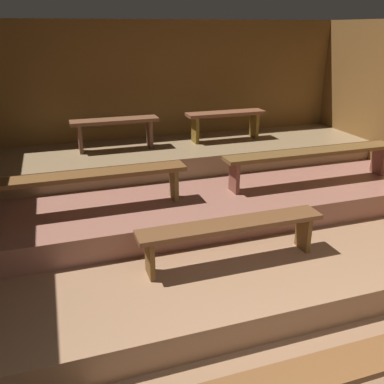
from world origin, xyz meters
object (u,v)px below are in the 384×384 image
at_px(bench_floor_center, 347,370).
at_px(bench_middle_right, 312,155).
at_px(bench_middle_left, 78,180).
at_px(bench_lower_center, 232,229).
at_px(bench_upper_left, 115,126).
at_px(bench_upper_right, 226,118).

relative_size(bench_floor_center, bench_middle_right, 0.95).
bearing_deg(bench_middle_left, bench_lower_center, -38.61).
bearing_deg(bench_upper_left, bench_middle_right, -30.85).
height_order(bench_lower_center, bench_middle_right, bench_middle_right).
bearing_deg(bench_upper_left, bench_upper_right, 0.00).
bearing_deg(bench_upper_left, bench_lower_center, -73.69).
xyz_separation_m(bench_middle_left, bench_middle_right, (3.01, 0.00, 0.00)).
height_order(bench_middle_left, bench_upper_left, bench_upper_left).
relative_size(bench_lower_center, bench_upper_right, 1.55).
height_order(bench_floor_center, bench_middle_left, bench_middle_left).
relative_size(bench_middle_left, bench_middle_right, 1.00).
distance_m(bench_lower_center, bench_upper_left, 2.69).
bearing_deg(bench_floor_center, bench_middle_left, 118.66).
distance_m(bench_floor_center, bench_upper_right, 4.36).
height_order(bench_lower_center, bench_upper_right, bench_upper_right).
height_order(bench_middle_left, bench_middle_right, same).
bearing_deg(bench_upper_left, bench_floor_center, -78.26).
xyz_separation_m(bench_floor_center, bench_middle_left, (-1.52, 2.79, 0.59)).
bearing_deg(bench_upper_right, bench_upper_left, 180.00).
bearing_deg(bench_floor_center, bench_lower_center, 94.60).
bearing_deg(bench_middle_left, bench_middle_right, 0.00).
distance_m(bench_middle_left, bench_upper_right, 2.76).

